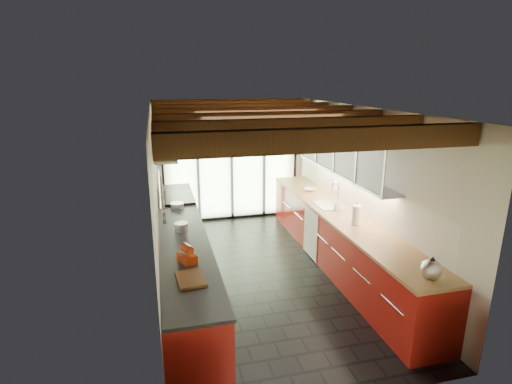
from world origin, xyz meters
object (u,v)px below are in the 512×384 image
at_px(soap_bottle, 337,206).
at_px(bowl, 310,190).
at_px(kettle, 432,268).
at_px(stand_mixer, 187,255).
at_px(paper_towel, 356,215).

distance_m(soap_bottle, bowl, 1.22).
distance_m(kettle, soap_bottle, 2.36).
bearing_deg(stand_mixer, soap_bottle, 27.47).
height_order(paper_towel, soap_bottle, paper_towel).
relative_size(paper_towel, soap_bottle, 2.09).
distance_m(kettle, bowl, 3.58).
distance_m(stand_mixer, bowl, 3.59).
xyz_separation_m(kettle, paper_towel, (0.00, 1.71, 0.03)).
relative_size(stand_mixer, soap_bottle, 1.76).
height_order(stand_mixer, paper_towel, paper_towel).
bearing_deg(kettle, bowl, 90.00).
height_order(stand_mixer, kettle, kettle).
distance_m(paper_towel, bowl, 1.87).
distance_m(kettle, paper_towel, 1.71).
relative_size(stand_mixer, bowl, 1.30).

